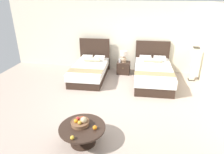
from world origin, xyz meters
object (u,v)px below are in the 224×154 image
Objects in this scene: bed_near_window at (90,70)px; vase at (120,60)px; coffee_table at (82,131)px; nightstand at (124,68)px; loose_apple at (72,138)px; fruit_bowl at (80,122)px; loose_orange at (95,128)px; floor_lamp_corner at (194,64)px; bed_near_corner at (153,74)px; table_lamp at (124,56)px.

bed_near_window reaches higher than vase.
vase is at bearing 86.63° from coffee_table.
loose_apple reaches higher than nightstand.
vase and fruit_bowl have the same top height.
fruit_bowl is (-0.43, -3.96, 0.24)m from nightstand.
fruit_bowl is at bearing -96.22° from nightstand.
coffee_table is 10.75× the size of loose_orange.
fruit_bowl is at bearing 88.19° from loose_apple.
loose_apple is at bearing -125.09° from floor_lamp_corner.
floor_lamp_corner is (3.68, 0.43, 0.31)m from bed_near_window.
nightstand is 4.06m from loose_orange.
coffee_table is (-1.48, -3.37, -0.02)m from bed_near_corner.
bed_near_window is 2.16× the size of coffee_table.
nightstand is 3.99m from fruit_bowl.
table_lamp reaches higher than nightstand.
fruit_bowl is 0.32× the size of floor_lamp_corner.
fruit_bowl reaches higher than loose_orange.
table_lamp is 4.01m from fruit_bowl.
table_lamp is 1.15× the size of fruit_bowl.
coffee_table is at bearing 172.50° from loose_orange.
bed_near_window is at bearing 103.24° from coffee_table.
vase is (1.03, 0.59, 0.24)m from bed_near_window.
fruit_bowl is at bearing -96.19° from table_lamp.
bed_near_window is 3.47m from coffee_table.
fruit_bowl is 0.45m from loose_apple.
loose_apple is 0.50m from loose_orange.
floor_lamp_corner is (2.94, 3.75, 0.14)m from fruit_bowl.
floor_lamp_corner is at bearing -4.65° from nightstand.
bed_near_window reaches higher than table_lamp.
vase is 4.01m from loose_orange.
fruit_bowl reaches higher than loose_apple.
fruit_bowl reaches higher than coffee_table.
loose_apple is at bearing -95.77° from nightstand.
bed_near_corner is 5.09× the size of table_lamp.
bed_near_corner is at bearing -30.17° from nightstand.
fruit_bowl is (-1.54, -3.31, 0.15)m from bed_near_corner.
loose_apple is (-0.30, -4.37, -0.09)m from vase.
fruit_bowl is (0.74, -3.33, 0.18)m from bed_near_window.
loose_orange is at bearing -89.32° from vase.
bed_near_corner is 15.23× the size of vase.
loose_apple is at bearing -93.92° from vase.
bed_near_corner reaches higher than table_lamp.
loose_apple is at bearing -95.75° from table_lamp.
nightstand is at bearing 84.23° from loose_apple.
loose_apple is 0.07× the size of floor_lamp_corner.
bed_near_corner is 3.62m from loose_orange.
nightstand is 6.08× the size of loose_apple.
loose_orange is at bearing -72.52° from bed_near_window.
floor_lamp_corner is at bearing 52.85° from coffee_table.
fruit_bowl is at bearing -77.39° from bed_near_window.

